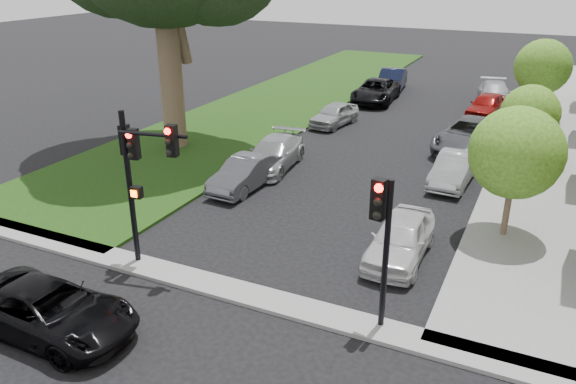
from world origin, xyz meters
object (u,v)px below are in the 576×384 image
at_px(small_tree_a, 516,153).
at_px(car_parked_6, 273,154).
at_px(car_cross_near, 49,310).
at_px(car_parked_8, 376,91).
at_px(traffic_signal_secondary, 382,227).
at_px(car_parked_2, 471,135).
at_px(small_tree_c, 543,67).
at_px(car_parked_0, 400,238).
at_px(traffic_signal_main, 138,163).
at_px(car_parked_7, 334,114).
at_px(car_parked_5, 245,174).
at_px(car_parked_1, 454,169).
at_px(car_parked_9, 392,80).
at_px(car_parked_3, 487,105).
at_px(small_tree_b, 530,114).
at_px(car_parked_4, 494,94).

xyz_separation_m(small_tree_a, car_parked_6, (-10.09, 2.76, -2.32)).
height_order(car_cross_near, car_parked_8, car_parked_8).
distance_m(traffic_signal_secondary, car_parked_2, 15.98).
bearing_deg(small_tree_c, car_parked_0, -98.18).
xyz_separation_m(small_tree_a, traffic_signal_main, (-9.62, -6.68, 0.34)).
xyz_separation_m(car_parked_2, car_parked_7, (-7.64, 1.36, -0.14)).
xyz_separation_m(car_parked_5, car_parked_7, (-0.12, 10.43, -0.01)).
bearing_deg(traffic_signal_secondary, small_tree_a, 70.38).
height_order(car_parked_0, car_parked_1, car_parked_0).
bearing_deg(car_parked_1, car_parked_0, -90.36).
bearing_deg(traffic_signal_secondary, car_parked_1, 90.27).
height_order(car_parked_6, car_parked_9, car_parked_9).
bearing_deg(car_parked_3, small_tree_a, -72.44).
relative_size(small_tree_c, car_parked_2, 0.84).
xyz_separation_m(car_parked_6, car_parked_9, (0.37, 17.92, 0.10)).
xyz_separation_m(car_parked_3, car_parked_7, (-7.49, -5.60, -0.07)).
xyz_separation_m(small_tree_c, car_parked_9, (-9.73, 4.19, -2.33)).
xyz_separation_m(small_tree_c, traffic_signal_secondary, (-2.40, -23.21, -0.26)).
height_order(car_cross_near, car_parked_5, car_cross_near).
bearing_deg(car_parked_7, car_parked_3, 45.33).
bearing_deg(small_tree_c, traffic_signal_secondary, -95.90).
bearing_deg(traffic_signal_main, small_tree_c, 67.45).
height_order(small_tree_a, small_tree_c, small_tree_c).
bearing_deg(car_parked_9, small_tree_a, -71.85).
bearing_deg(small_tree_a, car_parked_8, 119.89).
relative_size(small_tree_b, car_parked_0, 0.92).
relative_size(traffic_signal_main, traffic_signal_secondary, 1.19).
distance_m(small_tree_a, traffic_signal_main, 11.72).
relative_size(small_tree_c, car_parked_0, 1.14).
bearing_deg(traffic_signal_secondary, car_parked_0, 96.00).
bearing_deg(car_parked_4, small_tree_c, -60.69).
bearing_deg(car_parked_5, small_tree_c, 61.20).
distance_m(small_tree_a, car_parked_9, 22.96).
xyz_separation_m(car_parked_3, car_parked_4, (0.03, 3.59, -0.01)).
relative_size(car_parked_3, car_parked_4, 0.86).
distance_m(small_tree_b, car_parked_8, 13.68).
xyz_separation_m(small_tree_a, car_parked_4, (-2.64, 19.67, -2.29)).
relative_size(traffic_signal_main, car_parked_3, 1.17).
bearing_deg(car_parked_4, traffic_signal_secondary, -99.77).
xyz_separation_m(car_parked_5, car_parked_9, (0.31, 20.62, 0.12)).
bearing_deg(small_tree_c, car_parked_2, -108.93).
bearing_deg(traffic_signal_main, car_parked_9, 90.22).
bearing_deg(traffic_signal_secondary, small_tree_b, 80.47).
xyz_separation_m(traffic_signal_main, car_parked_0, (6.83, 3.74, -2.63)).
xyz_separation_m(car_parked_5, car_parked_8, (0.28, 16.92, 0.08)).
distance_m(traffic_signal_secondary, car_parked_8, 24.90).
bearing_deg(car_parked_7, car_parked_8, 94.97).
relative_size(small_tree_c, traffic_signal_secondary, 1.15).
xyz_separation_m(traffic_signal_main, car_cross_near, (-0.04, -3.74, -2.67)).
distance_m(small_tree_b, car_cross_near, 20.49).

